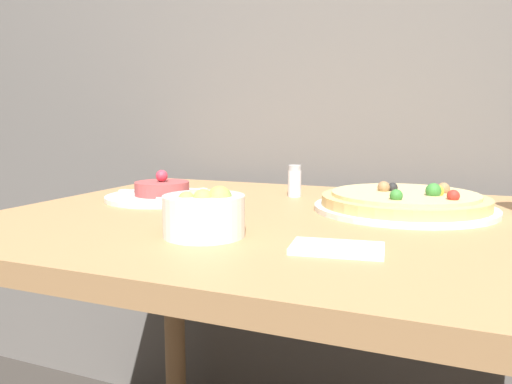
# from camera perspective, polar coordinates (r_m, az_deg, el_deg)

# --- Properties ---
(dining_table) EXTENTS (1.05, 0.83, 0.78)m
(dining_table) POSITION_cam_1_polar(r_m,az_deg,el_deg) (0.95, 3.07, -9.75)
(dining_table) COLOR #AD7F51
(dining_table) RESTS_ON ground_plane
(pizza_plate) EXTENTS (0.34, 0.34, 0.06)m
(pizza_plate) POSITION_cam_1_polar(r_m,az_deg,el_deg) (0.99, 16.61, -1.11)
(pizza_plate) COLOR silver
(pizza_plate) RESTS_ON dining_table
(tartare_plate) EXTENTS (0.25, 0.25, 0.06)m
(tartare_plate) POSITION_cam_1_polar(r_m,az_deg,el_deg) (1.11, -10.67, -0.14)
(tartare_plate) COLOR silver
(tartare_plate) RESTS_ON dining_table
(small_bowl) EXTENTS (0.12, 0.12, 0.08)m
(small_bowl) POSITION_cam_1_polar(r_m,az_deg,el_deg) (0.75, -5.94, -2.49)
(small_bowl) COLOR white
(small_bowl) RESTS_ON dining_table
(napkin) EXTENTS (0.13, 0.09, 0.01)m
(napkin) POSITION_cam_1_polar(r_m,az_deg,el_deg) (0.68, 9.25, -6.38)
(napkin) COLOR white
(napkin) RESTS_ON dining_table
(salt_shaker) EXTENTS (0.03, 0.03, 0.07)m
(salt_shaker) POSITION_cam_1_polar(r_m,az_deg,el_deg) (1.13, 4.44, 1.25)
(salt_shaker) COLOR silver
(salt_shaker) RESTS_ON dining_table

